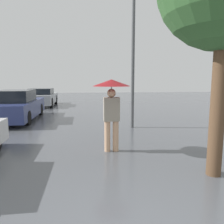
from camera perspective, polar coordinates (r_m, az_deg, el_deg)
name	(u,v)px	position (r m, az deg, el deg)	size (l,w,h in m)	color
pedestrian	(111,97)	(5.26, -0.13, 4.07)	(0.92, 0.92, 1.77)	tan
parked_car_middle	(17,106)	(10.51, -23.60, 1.37)	(1.64, 4.19, 1.33)	navy
parked_car_farthest	(42,97)	(16.02, -17.76, 3.67)	(1.68, 3.95, 1.20)	#9EA3A8
street_lamp	(133,42)	(8.16, 5.55, 17.75)	(0.29, 0.29, 5.13)	#515456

